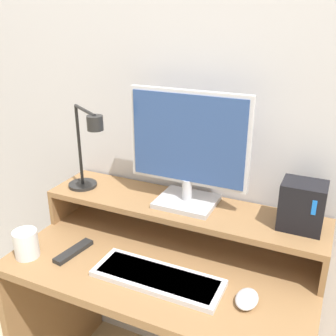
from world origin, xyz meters
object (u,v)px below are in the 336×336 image
at_px(mouse, 247,299).
at_px(monitor, 188,148).
at_px(desk_lamp, 87,152).
at_px(router_dock, 302,206).
at_px(keyboard, 158,278).
at_px(mug, 26,244).
at_px(remote_control, 74,251).

bearing_deg(mouse, monitor, 139.36).
relative_size(monitor, mouse, 4.38).
distance_m(desk_lamp, router_dock, 0.77).
height_order(router_dock, keyboard, router_dock).
distance_m(monitor, mug, 0.65).
distance_m(keyboard, remote_control, 0.34).
bearing_deg(router_dock, keyboard, -144.73).
distance_m(desk_lamp, mug, 0.39).
height_order(mouse, remote_control, mouse).
bearing_deg(mug, monitor, 36.93).
relative_size(router_dock, keyboard, 0.38).
relative_size(keyboard, mouse, 4.27).
bearing_deg(mouse, mug, -173.30).
height_order(mouse, mug, mug).
height_order(monitor, mug, monitor).
xyz_separation_m(keyboard, remote_control, (-0.34, 0.01, -0.00)).
bearing_deg(remote_control, desk_lamp, 104.15).
bearing_deg(monitor, remote_control, -140.69).
distance_m(monitor, remote_control, 0.54).
relative_size(monitor, remote_control, 2.63).
distance_m(router_dock, keyboard, 0.52).
xyz_separation_m(monitor, mug, (-0.46, -0.34, -0.31)).
distance_m(mouse, mug, 0.76).
height_order(router_dock, mouse, router_dock).
bearing_deg(mug, mouse, 6.70).
xyz_separation_m(desk_lamp, mouse, (0.67, -0.18, -0.30)).
bearing_deg(mouse, remote_control, -179.23).
height_order(desk_lamp, router_dock, desk_lamp).
relative_size(desk_lamp, mug, 3.37).
relative_size(router_dock, remote_control, 0.96).
relative_size(monitor, router_dock, 2.73).
relative_size(monitor, mug, 4.37).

